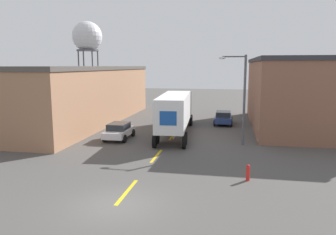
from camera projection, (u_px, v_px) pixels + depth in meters
name	position (u px, v px, depth m)	size (l,w,h in m)	color
ground_plane	(116.00, 205.00, 15.47)	(160.00, 160.00, 0.00)	#4C4947
road_centerline	(156.00, 156.00, 23.93)	(0.20, 17.54, 0.01)	gold
warehouse_left	(81.00, 94.00, 37.81)	(8.47, 27.24, 6.47)	#9E7051
warehouse_right	(302.00, 93.00, 34.78)	(10.38, 19.15, 7.34)	brown
semi_truck	(176.00, 109.00, 31.47)	(3.49, 13.30, 3.92)	black
parked_car_right_far	(223.00, 118.00, 36.74)	(2.02, 4.17, 1.48)	navy
parked_car_left_far	(119.00, 131.00, 29.31)	(2.02, 4.17, 1.48)	silver
water_tower	(87.00, 37.00, 69.82)	(6.36, 6.36, 15.91)	#47474C
street_lamp	(241.00, 93.00, 26.62)	(2.25, 0.32, 7.40)	#4C4C51
fire_hydrant	(248.00, 173.00, 18.71)	(0.22, 0.22, 0.95)	red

